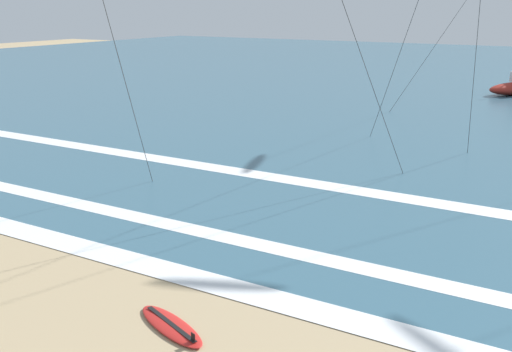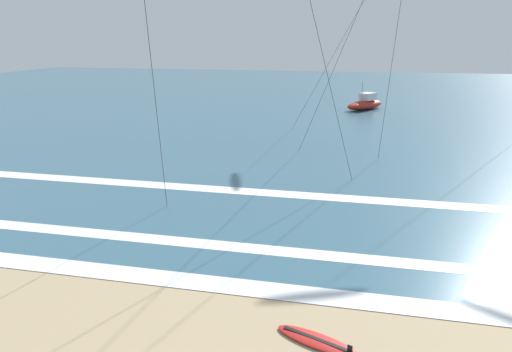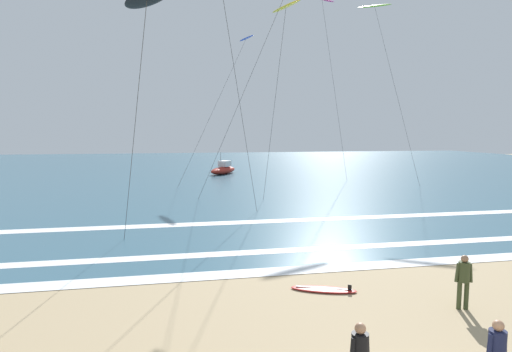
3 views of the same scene
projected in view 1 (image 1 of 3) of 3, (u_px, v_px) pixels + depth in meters
wave_foam_shoreline at (255, 295)px, 13.58m from camera, size 36.82×0.91×0.01m
wave_foam_mid_break at (297, 253)px, 15.83m from camera, size 57.13×0.75×0.01m
wave_foam_outer_break at (377, 194)px, 20.77m from camera, size 46.80×0.97×0.01m
surfboard_left_pile at (171, 326)px, 12.21m from camera, size 2.18×1.31×0.25m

